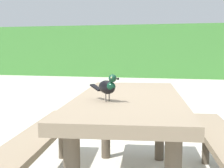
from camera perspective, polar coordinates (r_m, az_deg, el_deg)
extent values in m
cube|color=#428438|center=(12.73, 10.72, 6.02)|extent=(28.00, 2.19, 2.03)
cube|color=#84725B|center=(2.28, 3.20, -3.06)|extent=(0.98, 1.88, 0.07)
cylinder|color=brown|center=(3.07, -1.17, -7.65)|extent=(0.09, 0.09, 0.67)
cylinder|color=brown|center=(3.05, 8.90, -7.82)|extent=(0.09, 0.09, 0.67)
cube|color=#84725B|center=(2.48, -13.42, -9.31)|extent=(0.49, 1.73, 0.05)
cylinder|color=brown|center=(3.13, -9.34, -10.10)|extent=(0.07, 0.07, 0.39)
cube|color=#84725B|center=(2.42, 20.23, -9.96)|extent=(0.49, 1.73, 0.05)
cylinder|color=brown|center=(3.08, 17.14, -10.58)|extent=(0.07, 0.07, 0.39)
ellipsoid|color=black|center=(2.01, -0.98, -0.59)|extent=(0.16, 0.15, 0.09)
ellipsoid|color=#0F3823|center=(1.97, -0.24, -0.51)|extent=(0.09, 0.09, 0.06)
sphere|color=#0F3823|center=(1.95, 0.11, 1.08)|extent=(0.05, 0.05, 0.05)
sphere|color=#EAE08C|center=(1.96, 0.77, 1.24)|extent=(0.01, 0.01, 0.01)
sphere|color=#EAE08C|center=(1.93, -0.12, 1.17)|extent=(0.01, 0.01, 0.01)
cone|color=black|center=(1.92, 0.89, 0.99)|extent=(0.03, 0.03, 0.02)
cube|color=black|center=(2.10, -3.01, -0.65)|extent=(0.10, 0.09, 0.04)
cylinder|color=#47423D|center=(2.02, -0.53, -2.50)|extent=(0.01, 0.01, 0.05)
cylinder|color=#47423D|center=(2.00, -1.16, -2.58)|extent=(0.01, 0.01, 0.05)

